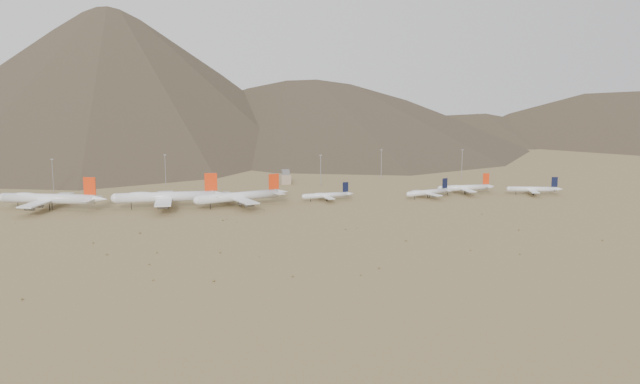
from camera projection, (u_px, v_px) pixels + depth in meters
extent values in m
plane|color=#A38C54|center=(273.00, 212.00, 470.53)|extent=(3000.00, 3000.00, 0.00)
cylinder|color=white|center=(49.00, 199.00, 475.53)|extent=(61.98, 28.41, 6.58)
sphere|color=white|center=(4.00, 198.00, 479.62)|extent=(6.45, 6.45, 6.45)
cone|color=white|center=(99.00, 199.00, 470.87)|extent=(12.81, 9.55, 5.92)
cube|color=white|center=(47.00, 200.00, 475.85)|extent=(29.94, 58.27, 0.82)
cube|color=white|center=(92.00, 199.00, 471.50)|extent=(13.12, 22.79, 0.39)
cube|color=red|center=(90.00, 186.00, 470.31)|extent=(7.97, 3.45, 11.68)
cylinder|color=black|center=(18.00, 206.00, 479.27)|extent=(0.42, 0.42, 4.46)
cylinder|color=black|center=(52.00, 206.00, 477.85)|extent=(0.53, 0.53, 4.46)
cylinder|color=black|center=(50.00, 207.00, 474.63)|extent=(0.53, 0.53, 4.46)
ellipsoid|color=white|center=(25.00, 195.00, 477.37)|extent=(20.82, 11.74, 3.95)
cylinder|color=slate|center=(56.00, 199.00, 487.54)|extent=(7.00, 5.00, 2.96)
cylinder|color=slate|center=(38.00, 205.00, 464.68)|extent=(7.00, 5.00, 2.96)
cylinder|color=slate|center=(63.00, 197.00, 497.83)|extent=(7.00, 5.00, 2.96)
cylinder|color=slate|center=(30.00, 208.00, 454.39)|extent=(7.00, 5.00, 2.96)
cylinder|color=white|center=(166.00, 197.00, 481.00)|extent=(65.97, 9.84, 6.79)
sphere|color=white|center=(116.00, 198.00, 475.20)|extent=(6.66, 6.66, 6.66)
cone|color=white|center=(221.00, 195.00, 487.42)|extent=(12.10, 6.66, 6.11)
cube|color=white|center=(164.00, 198.00, 480.93)|extent=(13.31, 60.68, 0.85)
cube|color=white|center=(213.00, 194.00, 486.46)|extent=(6.97, 23.15, 0.41)
cube|color=red|center=(211.00, 182.00, 484.84)|extent=(8.56, 1.01, 12.05)
cylinder|color=black|center=(131.00, 206.00, 477.84)|extent=(0.44, 0.44, 4.60)
cylinder|color=black|center=(168.00, 205.00, 483.79)|extent=(0.55, 0.55, 4.60)
cylinder|color=black|center=(168.00, 206.00, 480.49)|extent=(0.55, 0.55, 4.60)
ellipsoid|color=white|center=(140.00, 195.00, 477.68)|extent=(21.25, 6.07, 4.08)
cylinder|color=slate|center=(165.00, 198.00, 492.90)|extent=(6.71, 3.36, 3.06)
cylinder|color=slate|center=(164.00, 204.00, 469.49)|extent=(6.71, 3.36, 3.06)
cylinder|color=slate|center=(165.00, 195.00, 503.44)|extent=(6.71, 3.36, 3.06)
cylinder|color=slate|center=(163.00, 207.00, 458.96)|extent=(6.71, 3.36, 3.06)
cylinder|color=white|center=(238.00, 197.00, 487.46)|extent=(58.02, 22.99, 6.08)
sphere|color=white|center=(198.00, 200.00, 472.97)|extent=(5.96, 5.96, 5.96)
cone|color=white|center=(281.00, 192.00, 503.62)|extent=(11.72, 8.32, 5.47)
cube|color=white|center=(237.00, 198.00, 487.02)|extent=(24.74, 54.31, 0.76)
cube|color=white|center=(275.00, 192.00, 501.27)|extent=(11.05, 21.14, 0.36)
cube|color=red|center=(274.00, 181.00, 499.45)|extent=(7.47, 2.76, 10.78)
cylinder|color=black|center=(210.00, 207.00, 478.13)|extent=(0.39, 0.39, 4.12)
cylinder|color=black|center=(239.00, 203.00, 490.15)|extent=(0.49, 0.49, 4.12)
cylinder|color=black|center=(241.00, 204.00, 487.55)|extent=(0.49, 0.49, 4.12)
ellipsoid|color=white|center=(217.00, 196.00, 479.66)|extent=(19.33, 9.86, 3.65)
cylinder|color=slate|center=(231.00, 198.00, 496.49)|extent=(6.42, 4.33, 2.73)
cylinder|color=slate|center=(243.00, 202.00, 478.04)|extent=(6.42, 4.33, 2.73)
cylinder|color=slate|center=(225.00, 196.00, 504.79)|extent=(6.42, 4.33, 2.73)
cylinder|color=slate|center=(249.00, 205.00, 469.74)|extent=(6.42, 4.33, 2.73)
cylinder|color=white|center=(326.00, 195.00, 510.43)|extent=(32.98, 7.16, 3.56)
sphere|color=white|center=(304.00, 197.00, 505.08)|extent=(3.49, 3.49, 3.49)
cone|color=white|center=(350.00, 194.00, 516.38)|extent=(6.22, 3.84, 3.20)
cube|color=white|center=(325.00, 196.00, 510.30)|extent=(8.32, 28.51, 0.44)
cube|color=white|center=(346.00, 194.00, 515.51)|extent=(4.11, 10.94, 0.21)
cube|color=black|center=(345.00, 187.00, 514.51)|extent=(4.27, 0.79, 7.03)
cylinder|color=black|center=(311.00, 200.00, 507.16)|extent=(0.37, 0.37, 2.44)
cylinder|color=black|center=(326.00, 199.00, 511.95)|extent=(0.47, 0.47, 2.44)
cylinder|color=black|center=(327.00, 200.00, 510.29)|extent=(0.47, 0.47, 2.44)
cylinder|color=slate|center=(321.00, 196.00, 517.77)|extent=(3.44, 1.95, 1.60)
cylinder|color=slate|center=(329.00, 199.00, 503.11)|extent=(3.44, 1.95, 1.60)
cylinder|color=white|center=(428.00, 192.00, 522.46)|extent=(34.12, 13.53, 3.75)
sphere|color=white|center=(409.00, 194.00, 514.02)|extent=(3.67, 3.67, 3.67)
cone|color=white|center=(448.00, 190.00, 531.87)|extent=(6.92, 5.02, 3.37)
cube|color=white|center=(427.00, 193.00, 522.21)|extent=(13.81, 29.91, 0.47)
cube|color=white|center=(445.00, 190.00, 530.51)|extent=(6.21, 11.66, 0.22)
cube|color=black|center=(445.00, 183.00, 529.34)|extent=(4.39, 1.62, 7.39)
cylinder|color=black|center=(414.00, 198.00, 517.05)|extent=(0.39, 0.39, 2.56)
cylinder|color=black|center=(428.00, 196.00, 524.11)|extent=(0.49, 0.49, 2.56)
cylinder|color=black|center=(429.00, 197.00, 522.50)|extent=(0.49, 0.49, 2.56)
cylinder|color=slate|center=(420.00, 193.00, 529.46)|extent=(3.79, 2.61, 1.69)
cylinder|color=slate|center=(434.00, 196.00, 515.26)|extent=(3.79, 2.61, 1.69)
cylinder|color=white|center=(464.00, 188.00, 539.95)|extent=(39.10, 4.90, 4.24)
sphere|color=white|center=(440.00, 189.00, 535.31)|extent=(4.15, 4.15, 4.15)
cone|color=white|center=(490.00, 186.00, 545.09)|extent=(7.09, 3.93, 3.81)
cube|color=white|center=(463.00, 189.00, 539.86)|extent=(6.81, 33.56, 0.53)
cube|color=white|center=(487.00, 186.00, 544.33)|extent=(3.73, 12.77, 0.25)
cube|color=red|center=(486.00, 179.00, 543.21)|extent=(5.08, 0.47, 8.36)
cylinder|color=black|center=(447.00, 193.00, 537.27)|extent=(0.45, 0.45, 2.90)
cylinder|color=black|center=(464.00, 192.00, 541.72)|extent=(0.56, 0.56, 2.90)
cylinder|color=black|center=(466.00, 193.00, 539.69)|extent=(0.56, 0.56, 2.90)
cylinder|color=slate|center=(458.00, 188.00, 549.01)|extent=(3.93, 1.97, 1.91)
cylinder|color=slate|center=(469.00, 192.00, 531.05)|extent=(3.93, 1.97, 1.91)
cylinder|color=white|center=(532.00, 189.00, 536.65)|extent=(34.52, 13.66, 3.79)
sphere|color=white|center=(509.00, 189.00, 537.77)|extent=(3.71, 3.71, 3.71)
cone|color=white|center=(559.00, 189.00, 535.35)|extent=(7.00, 5.07, 3.41)
cube|color=white|center=(532.00, 190.00, 536.79)|extent=(13.94, 30.26, 0.47)
cube|color=white|center=(555.00, 189.00, 535.52)|extent=(6.27, 11.79, 0.23)
cube|color=black|center=(555.00, 182.00, 534.72)|extent=(4.44, 1.63, 7.48)
cylinder|color=black|center=(516.00, 193.00, 537.94)|extent=(0.40, 0.40, 2.59)
cylinder|color=black|center=(533.00, 193.00, 538.05)|extent=(0.50, 0.50, 2.59)
cylinder|color=black|center=(534.00, 194.00, 536.18)|extent=(0.50, 0.50, 2.59)
cylinder|color=slate|center=(529.00, 189.00, 545.19)|extent=(3.83, 2.64, 1.71)
cylinder|color=slate|center=(534.00, 193.00, 528.68)|extent=(3.83, 2.64, 1.71)
cube|color=#9E866B|center=(286.00, 179.00, 591.98)|extent=(8.00, 8.00, 8.00)
cube|color=slate|center=(285.00, 172.00, 591.03)|extent=(6.00, 6.00, 4.00)
cylinder|color=gray|center=(53.00, 176.00, 550.72)|extent=(0.50, 0.50, 25.00)
cube|color=gray|center=(52.00, 159.00, 548.68)|extent=(2.00, 0.60, 0.80)
cylinder|color=gray|center=(165.00, 170.00, 582.68)|extent=(0.50, 0.50, 25.00)
cube|color=gray|center=(165.00, 155.00, 580.64)|extent=(2.00, 0.60, 0.80)
cylinder|color=gray|center=(321.00, 171.00, 579.56)|extent=(0.50, 0.50, 25.00)
cube|color=gray|center=(321.00, 155.00, 577.52)|extent=(2.00, 0.60, 0.80)
cylinder|color=gray|center=(381.00, 164.00, 623.20)|extent=(0.50, 0.50, 25.00)
cube|color=gray|center=(381.00, 150.00, 621.17)|extent=(2.00, 0.60, 0.80)
cylinder|color=gray|center=(462.00, 164.00, 623.09)|extent=(0.50, 0.50, 25.00)
cube|color=gray|center=(462.00, 150.00, 621.05)|extent=(2.00, 0.60, 0.80)
ellipsoid|color=brown|center=(107.00, 254.00, 355.68)|extent=(0.99, 0.99, 0.72)
ellipsoid|color=brown|center=(140.00, 233.00, 404.87)|extent=(1.05, 1.05, 0.78)
ellipsoid|color=brown|center=(346.00, 229.00, 415.05)|extent=(1.05, 1.05, 0.53)
ellipsoid|color=brown|center=(220.00, 252.00, 360.10)|extent=(0.97, 0.97, 0.64)
ellipsoid|color=brown|center=(149.00, 264.00, 337.44)|extent=(0.93, 0.93, 0.47)
ellipsoid|color=brown|center=(93.00, 243.00, 381.22)|extent=(1.04, 1.04, 0.71)
ellipsoid|color=brown|center=(259.00, 257.00, 351.75)|extent=(0.54, 0.54, 0.47)
ellipsoid|color=brown|center=(15.00, 223.00, 433.18)|extent=(0.54, 0.54, 0.37)
ellipsoid|color=brown|center=(264.00, 210.00, 473.74)|extent=(0.97, 0.97, 0.59)
ellipsoid|color=brown|center=(519.00, 230.00, 413.11)|extent=(0.98, 0.98, 0.79)
ellipsoid|color=brown|center=(357.00, 228.00, 417.71)|extent=(0.54, 0.54, 0.42)
ellipsoid|color=brown|center=(470.00, 250.00, 364.83)|extent=(0.73, 0.73, 0.59)
ellipsoid|color=brown|center=(227.00, 219.00, 443.97)|extent=(0.60, 0.60, 0.37)
ellipsoid|color=brown|center=(153.00, 280.00, 311.03)|extent=(0.81, 0.81, 0.64)
ellipsoid|color=brown|center=(482.00, 214.00, 460.71)|extent=(0.72, 0.72, 0.64)
ellipsoid|color=brown|center=(237.00, 222.00, 435.98)|extent=(0.57, 0.57, 0.39)
ellipsoid|color=brown|center=(293.00, 276.00, 316.91)|extent=(0.96, 0.96, 0.70)
ellipsoid|color=brown|center=(602.00, 240.00, 386.74)|extent=(0.97, 0.97, 0.83)
ellipsoid|color=brown|center=(223.00, 220.00, 441.16)|extent=(1.08, 1.08, 0.67)
ellipsoid|color=brown|center=(406.00, 240.00, 386.42)|extent=(1.07, 1.07, 0.72)
ellipsoid|color=brown|center=(379.00, 268.00, 330.73)|extent=(0.88, 0.88, 0.76)
ellipsoid|color=brown|center=(157.00, 253.00, 359.76)|extent=(0.79, 0.79, 0.63)
ellipsoid|color=brown|center=(214.00, 281.00, 309.56)|extent=(1.07, 1.07, 0.86)
ellipsoid|color=brown|center=(361.00, 275.00, 319.21)|extent=(0.79, 0.79, 0.51)
ellipsoid|color=brown|center=(22.00, 299.00, 284.04)|extent=(1.06, 1.06, 0.79)
ellipsoid|color=brown|center=(520.00, 254.00, 357.01)|extent=(1.02, 1.02, 0.53)
ellipsoid|color=brown|center=(235.00, 212.00, 469.05)|extent=(0.52, 0.52, 0.31)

